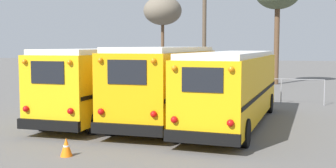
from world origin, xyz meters
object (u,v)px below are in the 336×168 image
(traffic_cone, at_px, (66,147))
(school_bus_0, at_px, (109,80))
(school_bus_2, at_px, (234,85))
(utility_pole, at_px, (204,29))
(school_bus_1, at_px, (168,81))
(bare_tree_0, at_px, (163,11))

(traffic_cone, bearing_deg, school_bus_0, 104.11)
(school_bus_2, xyz_separation_m, utility_pole, (-3.85, 12.53, 2.80))
(school_bus_1, bearing_deg, utility_pole, 94.47)
(school_bus_1, distance_m, utility_pole, 12.72)
(school_bus_0, xyz_separation_m, school_bus_1, (2.88, -0.28, 0.05))
(utility_pole, bearing_deg, traffic_cone, -90.58)
(traffic_cone, bearing_deg, bare_tree_0, 100.19)
(school_bus_2, bearing_deg, bare_tree_0, 116.70)
(school_bus_1, bearing_deg, school_bus_0, 174.50)
(school_bus_0, relative_size, utility_pole, 1.19)
(school_bus_0, distance_m, school_bus_1, 2.89)
(school_bus_2, relative_size, utility_pole, 1.21)
(school_bus_0, distance_m, school_bus_2, 5.78)
(school_bus_0, bearing_deg, traffic_cone, -75.89)
(school_bus_2, xyz_separation_m, bare_tree_0, (-8.08, 16.07, 4.45))
(utility_pole, bearing_deg, school_bus_2, -72.92)
(school_bus_0, height_order, traffic_cone, school_bus_0)
(utility_pole, xyz_separation_m, bare_tree_0, (-4.24, 3.54, 1.65))
(school_bus_1, height_order, bare_tree_0, bare_tree_0)
(school_bus_0, distance_m, bare_tree_0, 16.43)
(school_bus_2, distance_m, utility_pole, 13.40)
(bare_tree_0, bearing_deg, school_bus_0, -81.56)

